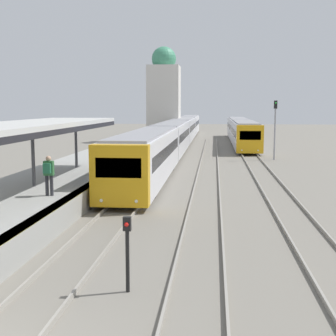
{
  "coord_description": "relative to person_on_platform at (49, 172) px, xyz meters",
  "views": [
    {
      "loc": [
        4.15,
        -7.16,
        4.7
      ],
      "look_at": [
        1.89,
        15.74,
        1.67
      ],
      "focal_mm": 50.0,
      "sensor_mm": 36.0,
      "label": 1
    }
  ],
  "objects": [
    {
      "name": "distant_domed_building",
      "position": [
        0.0,
        44.58,
        3.99
      ],
      "size": [
        4.23,
        4.23,
        12.61
      ],
      "color": "silver",
      "rests_on": "ground_plane"
    },
    {
      "name": "platform_canopy",
      "position": [
        -1.47,
        2.2,
        1.85
      ],
      "size": [
        4.0,
        16.93,
        2.97
      ],
      "color": "beige",
      "rests_on": "station_platform"
    },
    {
      "name": "signal_mast_far",
      "position": [
        12.1,
        23.35,
        1.26
      ],
      "size": [
        0.28,
        0.29,
        5.22
      ],
      "color": "gray",
      "rests_on": "ground_plane"
    },
    {
      "name": "person_on_platform",
      "position": [
        0.0,
        0.0,
        0.0
      ],
      "size": [
        0.4,
        0.4,
        1.66
      ],
      "color": "#2D2D33",
      "rests_on": "station_platform"
    },
    {
      "name": "train_near",
      "position": [
        2.63,
        35.52,
        -0.26
      ],
      "size": [
        2.64,
        68.19,
        3.15
      ],
      "color": "gold",
      "rests_on": "ground_plane"
    },
    {
      "name": "signal_post_near",
      "position": [
        4.64,
        -7.24,
        -0.8
      ],
      "size": [
        0.2,
        0.22,
        1.96
      ],
      "color": "black",
      "rests_on": "ground_plane"
    },
    {
      "name": "train_far",
      "position": [
        10.2,
        42.38,
        -0.3
      ],
      "size": [
        2.57,
        32.16,
        3.07
      ],
      "color": "gold",
      "rests_on": "ground_plane"
    }
  ]
}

